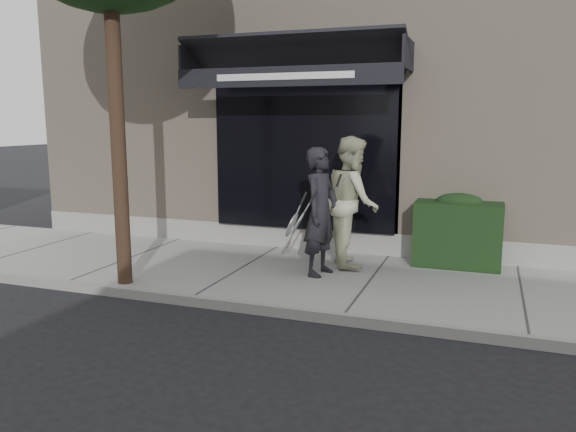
% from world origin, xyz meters
% --- Properties ---
extents(ground, '(80.00, 80.00, 0.00)m').
position_xyz_m(ground, '(0.00, 0.00, 0.00)').
color(ground, black).
rests_on(ground, ground).
extents(sidewalk, '(20.00, 3.00, 0.12)m').
position_xyz_m(sidewalk, '(0.00, 0.00, 0.06)').
color(sidewalk, '#A3A39D').
rests_on(sidewalk, ground).
extents(curb, '(20.00, 0.10, 0.14)m').
position_xyz_m(curb, '(0.00, -1.55, 0.07)').
color(curb, gray).
rests_on(curb, ground).
extents(building_facade, '(14.30, 8.04, 5.64)m').
position_xyz_m(building_facade, '(-0.01, 4.96, 2.74)').
color(building_facade, '#B8A38C').
rests_on(building_facade, ground).
extents(hedge, '(1.30, 0.70, 1.14)m').
position_xyz_m(hedge, '(1.10, 1.25, 0.66)').
color(hedge, black).
rests_on(hedge, sidewalk).
extents(pedestrian_front, '(0.72, 0.88, 1.86)m').
position_xyz_m(pedestrian_front, '(-0.76, 0.03, 1.05)').
color(pedestrian_front, black).
rests_on(pedestrian_front, sidewalk).
extents(pedestrian_back, '(1.06, 1.18, 2.01)m').
position_xyz_m(pedestrian_back, '(-0.46, 0.74, 1.12)').
color(pedestrian_back, '#BDBD97').
rests_on(pedestrian_back, sidewalk).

